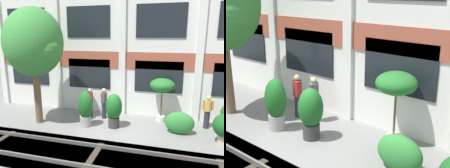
{
  "view_description": "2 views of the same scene",
  "coord_description": "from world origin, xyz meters",
  "views": [
    {
      "loc": [
        2.63,
        -9.08,
        4.44
      ],
      "look_at": [
        -0.24,
        1.35,
        2.01
      ],
      "focal_mm": 35.0,
      "sensor_mm": 36.0,
      "label": 1
    },
    {
      "loc": [
        6.45,
        -5.86,
        4.7
      ],
      "look_at": [
        0.1,
        1.94,
        1.53
      ],
      "focal_mm": 50.0,
      "sensor_mm": 36.0,
      "label": 2
    }
  ],
  "objects": [
    {
      "name": "potted_plant_ribbed_drum",
      "position": [
        -1.34,
        0.39,
        0.95
      ],
      "size": [
        0.73,
        0.73,
        1.79
      ],
      "color": "gray",
      "rests_on": "ground"
    },
    {
      "name": "resident_by_doorway",
      "position": [
        -1.56,
        1.61,
        0.87
      ],
      "size": [
        0.41,
        0.4,
        1.63
      ],
      "rotation": [
        0.0,
        0.0,
        -2.34
      ],
      "color": "#282833",
      "rests_on": "ground"
    },
    {
      "name": "potted_plant_stone_basin",
      "position": [
        0.05,
        0.64,
        0.93
      ],
      "size": [
        0.8,
        0.8,
        1.69
      ],
      "color": "#333333",
      "rests_on": "ground"
    },
    {
      "name": "apartment_facade",
      "position": [
        -0.0,
        2.9,
        3.71
      ],
      "size": [
        16.19,
        0.64,
        7.43
      ],
      "color": "silver",
      "rests_on": "ground"
    },
    {
      "name": "potted_plant_tall_urn",
      "position": [
        2.23,
        2.07,
        1.86
      ],
      "size": [
        1.25,
        1.25,
        2.29
      ],
      "color": "beige",
      "rests_on": "ground"
    },
    {
      "name": "ground_plane",
      "position": [
        0.0,
        0.0,
        0.0
      ],
      "size": [
        80.0,
        80.0,
        0.0
      ],
      "primitive_type": "plane",
      "color": "slate"
    },
    {
      "name": "topiary_hedge",
      "position": [
        3.13,
        0.77,
        0.51
      ],
      "size": [
        1.36,
        0.77,
        1.02
      ],
      "primitive_type": "ellipsoid",
      "rotation": [
        0.0,
        0.0,
        6.23
      ],
      "color": "#2D7A33",
      "rests_on": "ground"
    },
    {
      "name": "resident_watching_tracks",
      "position": [
        -0.78,
        1.67,
        0.9
      ],
      "size": [
        0.34,
        0.51,
        1.68
      ],
      "rotation": [
        0.0,
        0.0,
        -2.84
      ],
      "color": "#282833",
      "rests_on": "ground"
    }
  ]
}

